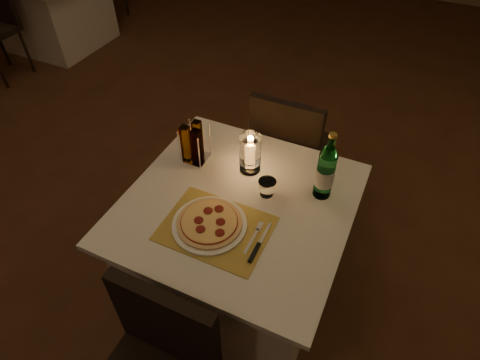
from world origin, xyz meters
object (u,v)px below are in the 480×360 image
at_px(main_table, 238,250).
at_px(chair_far, 289,144).
at_px(water_bottle, 326,172).
at_px(hurricane_candle, 250,151).
at_px(tumbler, 267,188).
at_px(pizza, 209,222).
at_px(plate, 210,225).
at_px(neighbor_table_left, 55,10).

distance_m(main_table, chair_far, 0.74).
height_order(water_bottle, hurricane_candle, water_bottle).
height_order(chair_far, tumbler, chair_far).
bearing_deg(hurricane_candle, chair_far, 85.35).
bearing_deg(water_bottle, hurricane_candle, 177.80).
bearing_deg(chair_far, tumbler, -80.93).
relative_size(pizza, water_bottle, 0.81).
relative_size(chair_far, plate, 2.81).
bearing_deg(pizza, tumbler, 62.04).
bearing_deg(water_bottle, main_table, -147.68).
relative_size(tumbler, neighbor_table_left, 0.08).
distance_m(chair_far, pizza, 0.92).
height_order(chair_far, pizza, chair_far).
xyz_separation_m(chair_far, plate, (-0.05, -0.89, 0.20)).
bearing_deg(main_table, pizza, -105.48).
distance_m(tumbler, water_bottle, 0.27).
height_order(main_table, tumbler, tumbler).
bearing_deg(main_table, plate, -105.52).
bearing_deg(neighbor_table_left, hurricane_candle, -30.03).
bearing_deg(hurricane_candle, water_bottle, -2.20).
bearing_deg(plate, tumbler, 62.02).
bearing_deg(tumbler, chair_far, 99.07).
distance_m(chair_far, hurricane_candle, 0.58).
distance_m(pizza, tumbler, 0.32).
height_order(tumbler, neighbor_table_left, tumbler).
bearing_deg(neighbor_table_left, chair_far, -22.43).
height_order(main_table, neighbor_table_left, same).
distance_m(main_table, neighbor_table_left, 3.72).
height_order(pizza, tumbler, tumbler).
distance_m(main_table, water_bottle, 0.64).
distance_m(plate, tumbler, 0.32).
height_order(plate, neighbor_table_left, plate).
height_order(chair_far, neighbor_table_left, chair_far).
relative_size(chair_far, neighbor_table_left, 0.90).
bearing_deg(pizza, neighbor_table_left, 144.63).
relative_size(plate, hurricane_candle, 1.59).
height_order(plate, pizza, pizza).
relative_size(main_table, pizza, 3.57).
bearing_deg(water_bottle, tumbler, -154.77).
xyz_separation_m(main_table, water_bottle, (0.33, 0.21, 0.51)).
bearing_deg(tumbler, neighbor_table_left, 149.42).
xyz_separation_m(plate, tumbler, (0.15, 0.28, 0.03)).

